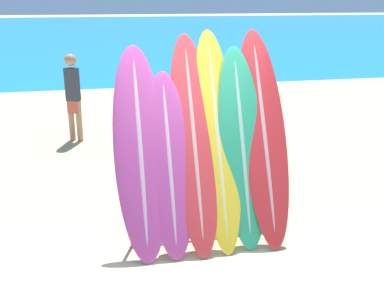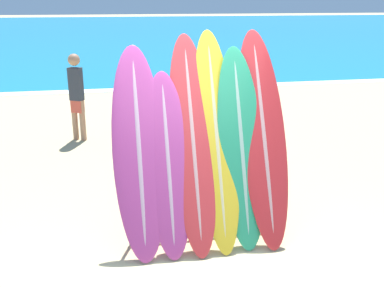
{
  "view_description": "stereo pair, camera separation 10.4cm",
  "coord_description": "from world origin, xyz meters",
  "px_view_note": "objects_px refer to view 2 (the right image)",
  "views": [
    {
      "loc": [
        -1.05,
        -4.27,
        2.76
      ],
      "look_at": [
        0.13,
        1.19,
        0.94
      ],
      "focal_mm": 42.0,
      "sensor_mm": 36.0,
      "label": 1
    },
    {
      "loc": [
        -0.94,
        -4.3,
        2.76
      ],
      "look_at": [
        0.13,
        1.19,
        0.94
      ],
      "focal_mm": 42.0,
      "sensor_mm": 36.0,
      "label": 2
    }
  ],
  "objects_px": {
    "surfboard_slot_3": "(217,139)",
    "surfboard_slot_5": "(263,137)",
    "person_far_left": "(77,94)",
    "surfboard_slot_0": "(139,151)",
    "surfboard_rack": "(205,201)",
    "surfboard_slot_4": "(241,147)",
    "person_near_water": "(231,88)",
    "person_mid_beach": "(142,98)",
    "surfboard_slot_1": "(168,164)",
    "surfboard_slot_2": "(193,142)"
  },
  "relations": [
    {
      "from": "surfboard_slot_0",
      "to": "surfboard_slot_1",
      "type": "bearing_deg",
      "value": -11.54
    },
    {
      "from": "surfboard_rack",
      "to": "surfboard_slot_0",
      "type": "relative_size",
      "value": 0.8
    },
    {
      "from": "surfboard_slot_4",
      "to": "person_mid_beach",
      "type": "xyz_separation_m",
      "value": [
        -0.83,
        3.87,
        -0.2
      ]
    },
    {
      "from": "surfboard_slot_2",
      "to": "surfboard_slot_3",
      "type": "relative_size",
      "value": 0.98
    },
    {
      "from": "person_far_left",
      "to": "surfboard_slot_4",
      "type": "bearing_deg",
      "value": 146.39
    },
    {
      "from": "surfboard_rack",
      "to": "surfboard_slot_1",
      "type": "relative_size",
      "value": 0.92
    },
    {
      "from": "surfboard_slot_3",
      "to": "person_near_water",
      "type": "height_order",
      "value": "surfboard_slot_3"
    },
    {
      "from": "surfboard_slot_5",
      "to": "surfboard_slot_1",
      "type": "bearing_deg",
      "value": -174.98
    },
    {
      "from": "surfboard_slot_0",
      "to": "surfboard_slot_1",
      "type": "distance_m",
      "value": 0.35
    },
    {
      "from": "surfboard_rack",
      "to": "person_far_left",
      "type": "bearing_deg",
      "value": 110.6
    },
    {
      "from": "person_mid_beach",
      "to": "person_far_left",
      "type": "relative_size",
      "value": 0.97
    },
    {
      "from": "surfboard_slot_5",
      "to": "person_mid_beach",
      "type": "distance_m",
      "value": 3.99
    },
    {
      "from": "person_near_water",
      "to": "person_mid_beach",
      "type": "relative_size",
      "value": 0.91
    },
    {
      "from": "surfboard_slot_4",
      "to": "person_near_water",
      "type": "xyz_separation_m",
      "value": [
        1.26,
        4.89,
        -0.28
      ]
    },
    {
      "from": "surfboard_slot_4",
      "to": "surfboard_rack",
      "type": "bearing_deg",
      "value": -172.14
    },
    {
      "from": "surfboard_slot_0",
      "to": "surfboard_slot_2",
      "type": "height_order",
      "value": "surfboard_slot_2"
    },
    {
      "from": "person_mid_beach",
      "to": "surfboard_rack",
      "type": "bearing_deg",
      "value": 157.97
    },
    {
      "from": "surfboard_slot_1",
      "to": "surfboard_slot_2",
      "type": "distance_m",
      "value": 0.38
    },
    {
      "from": "surfboard_slot_0",
      "to": "surfboard_slot_5",
      "type": "relative_size",
      "value": 0.94
    },
    {
      "from": "surfboard_slot_2",
      "to": "surfboard_slot_5",
      "type": "relative_size",
      "value": 0.98
    },
    {
      "from": "surfboard_slot_0",
      "to": "surfboard_slot_4",
      "type": "xyz_separation_m",
      "value": [
        1.19,
        -0.01,
        -0.02
      ]
    },
    {
      "from": "surfboard_slot_4",
      "to": "person_far_left",
      "type": "bearing_deg",
      "value": 115.79
    },
    {
      "from": "surfboard_slot_5",
      "to": "surfboard_slot_0",
      "type": "bearing_deg",
      "value": -178.58
    },
    {
      "from": "surfboard_rack",
      "to": "person_near_water",
      "type": "relative_size",
      "value": 1.18
    },
    {
      "from": "person_mid_beach",
      "to": "surfboard_slot_4",
      "type": "bearing_deg",
      "value": 164.42
    },
    {
      "from": "person_near_water",
      "to": "surfboard_rack",
      "type": "bearing_deg",
      "value": -6.42
    },
    {
      "from": "surfboard_slot_2",
      "to": "person_mid_beach",
      "type": "relative_size",
      "value": 1.41
    },
    {
      "from": "surfboard_rack",
      "to": "person_mid_beach",
      "type": "xyz_separation_m",
      "value": [
        -0.39,
        3.93,
        0.42
      ]
    },
    {
      "from": "surfboard_rack",
      "to": "person_far_left",
      "type": "relative_size",
      "value": 1.04
    },
    {
      "from": "surfboard_slot_2",
      "to": "surfboard_slot_3",
      "type": "bearing_deg",
      "value": 2.11
    },
    {
      "from": "surfboard_slot_1",
      "to": "surfboard_slot_2",
      "type": "xyz_separation_m",
      "value": [
        0.3,
        0.1,
        0.2
      ]
    },
    {
      "from": "surfboard_slot_3",
      "to": "person_far_left",
      "type": "xyz_separation_m",
      "value": [
        -1.8,
        4.25,
        -0.26
      ]
    },
    {
      "from": "surfboard_slot_2",
      "to": "surfboard_rack",
      "type": "bearing_deg",
      "value": -39.95
    },
    {
      "from": "person_near_water",
      "to": "surfboard_slot_1",
      "type": "bearing_deg",
      "value": -10.77
    },
    {
      "from": "surfboard_slot_1",
      "to": "person_far_left",
      "type": "height_order",
      "value": "surfboard_slot_1"
    },
    {
      "from": "surfboard_slot_3",
      "to": "person_near_water",
      "type": "xyz_separation_m",
      "value": [
        1.54,
        4.83,
        -0.37
      ]
    },
    {
      "from": "surfboard_slot_2",
      "to": "person_far_left",
      "type": "bearing_deg",
      "value": 109.56
    },
    {
      "from": "surfboard_rack",
      "to": "person_mid_beach",
      "type": "height_order",
      "value": "person_mid_beach"
    },
    {
      "from": "surfboard_slot_4",
      "to": "person_far_left",
      "type": "relative_size",
      "value": 1.28
    },
    {
      "from": "surfboard_slot_0",
      "to": "surfboard_slot_4",
      "type": "distance_m",
      "value": 1.19
    },
    {
      "from": "surfboard_slot_0",
      "to": "surfboard_slot_3",
      "type": "relative_size",
      "value": 0.94
    },
    {
      "from": "surfboard_slot_1",
      "to": "person_near_water",
      "type": "bearing_deg",
      "value": 66.74
    },
    {
      "from": "surfboard_slot_5",
      "to": "surfboard_rack",
      "type": "bearing_deg",
      "value": -171.5
    },
    {
      "from": "surfboard_slot_1",
      "to": "person_far_left",
      "type": "xyz_separation_m",
      "value": [
        -1.21,
        4.37,
        -0.04
      ]
    },
    {
      "from": "surfboard_slot_1",
      "to": "person_near_water",
      "type": "relative_size",
      "value": 1.29
    },
    {
      "from": "surfboard_slot_3",
      "to": "surfboard_slot_0",
      "type": "bearing_deg",
      "value": -177.01
    },
    {
      "from": "surfboard_rack",
      "to": "surfboard_slot_3",
      "type": "xyz_separation_m",
      "value": [
        0.16,
        0.12,
        0.72
      ]
    },
    {
      "from": "surfboard_slot_3",
      "to": "surfboard_slot_5",
      "type": "relative_size",
      "value": 1.0
    },
    {
      "from": "surfboard_slot_3",
      "to": "surfboard_slot_1",
      "type": "bearing_deg",
      "value": -169.22
    },
    {
      "from": "surfboard_slot_3",
      "to": "surfboard_slot_5",
      "type": "distance_m",
      "value": 0.56
    }
  ]
}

